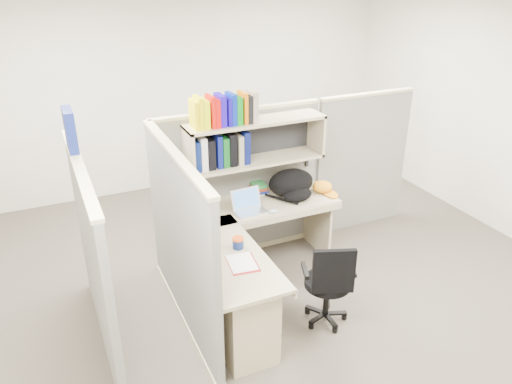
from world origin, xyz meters
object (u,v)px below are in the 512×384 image
desk (249,284)px  laptop (251,202)px  backpack (294,185)px  task_chair (328,296)px  snack_canister (238,243)px

desk → laptop: (0.33, 0.70, 0.40)m
backpack → task_chair: backpack is taller
snack_canister → task_chair: (0.67, -0.40, -0.48)m
desk → laptop: laptop is taller
laptop → snack_canister: size_ratio=3.05×
laptop → snack_canister: laptop is taller
laptop → task_chair: laptop is taller
snack_canister → task_chair: bearing=-31.1°
backpack → task_chair: (-0.23, -1.09, -0.57)m
snack_canister → desk: bearing=-75.9°
desk → backpack: (0.87, 0.82, 0.43)m
snack_canister → task_chair: 0.92m
backpack → task_chair: bearing=-116.9°
task_chair → snack_canister: bearing=148.9°
desk → task_chair: size_ratio=2.04×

